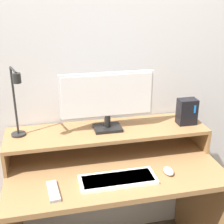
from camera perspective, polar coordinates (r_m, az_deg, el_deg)
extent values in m
cube|color=silver|center=(1.93, -2.08, 8.12)|extent=(6.00, 0.05, 2.50)
cube|color=olive|center=(1.81, 0.27, -10.19)|extent=(1.20, 0.64, 0.03)
cube|color=olive|center=(2.21, 15.79, -16.48)|extent=(0.03, 0.64, 0.73)
cube|color=olive|center=(1.89, -18.72, -7.11)|extent=(0.02, 0.32, 0.13)
cube|color=olive|center=(2.09, 15.21, -3.77)|extent=(0.02, 0.32, 0.13)
cube|color=olive|center=(1.87, -0.82, -3.48)|extent=(1.20, 0.32, 0.02)
cube|color=black|center=(1.86, -0.94, -2.93)|extent=(0.16, 0.13, 0.02)
cylinder|color=black|center=(1.84, -0.95, -1.63)|extent=(0.04, 0.04, 0.07)
cube|color=silver|center=(1.79, -1.01, 3.09)|extent=(0.55, 0.02, 0.27)
cube|color=silver|center=(1.78, -0.93, 2.98)|extent=(0.52, 0.01, 0.24)
cylinder|color=black|center=(1.87, -16.71, -3.90)|extent=(0.08, 0.08, 0.01)
cylinder|color=black|center=(1.79, -17.39, 1.83)|extent=(0.01, 0.01, 0.39)
cylinder|color=black|center=(1.67, -17.63, 7.33)|extent=(0.05, 0.14, 0.01)
cylinder|color=black|center=(1.61, -17.02, 5.95)|extent=(0.04, 0.04, 0.05)
cube|color=black|center=(1.96, 13.53, 0.08)|extent=(0.11, 0.08, 0.16)
cube|color=#1972F2|center=(1.93, 14.94, 0.49)|extent=(0.01, 0.00, 0.05)
cube|color=white|center=(1.67, 1.09, -12.27)|extent=(0.40, 0.15, 0.02)
cube|color=silver|center=(1.66, 1.09, -12.12)|extent=(0.37, 0.12, 0.01)
ellipsoid|color=silver|center=(1.75, 10.29, -10.58)|extent=(0.05, 0.08, 0.03)
cube|color=#99999E|center=(1.61, -10.69, -14.05)|extent=(0.07, 0.17, 0.02)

